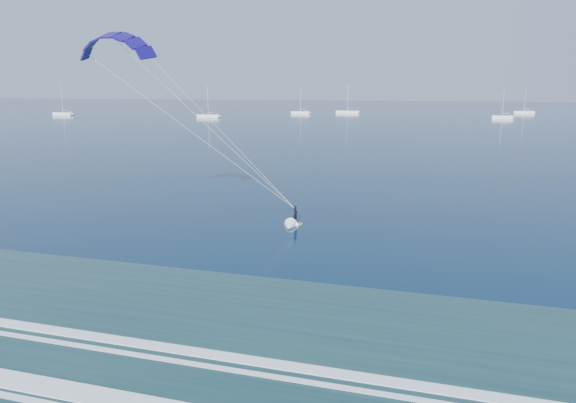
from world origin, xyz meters
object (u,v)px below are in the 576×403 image
Objects in this scene: sailboat_3 at (502,117)px; sailboat_0 at (208,116)px; sailboat_2 at (347,112)px; sailboat_7 at (63,114)px; sailboat_1 at (301,112)px; kitesurfer_rig at (210,129)px; sailboat_4 at (524,112)px.

sailboat_0 is at bearing -167.77° from sailboat_3.
sailboat_2 is 1.01× the size of sailboat_7.
kitesurfer_rig is at bearing -77.49° from sailboat_1.
sailboat_4 is (94.07, 30.28, 0.00)m from sailboat_1.
kitesurfer_rig is 1.23× the size of sailboat_7.
sailboat_7 is at bearing -179.09° from sailboat_0.
sailboat_7 is (-110.97, -48.68, 0.01)m from sailboat_2.
sailboat_2 is 1.16× the size of sailboat_4.
sailboat_1 is at bearing -162.16° from sailboat_4.
sailboat_2 is (18.69, 11.19, 0.01)m from sailboat_1.
sailboat_1 is at bearing 22.11° from sailboat_7.
kitesurfer_rig reaches higher than sailboat_3.
sailboat_3 is (80.40, -13.17, -0.01)m from sailboat_1.
sailboat_1 is at bearing 170.70° from sailboat_3.
sailboat_7 reaches higher than sailboat_4.
sailboat_2 is at bearing 46.20° from sailboat_0.
sailboat_2 is at bearing 30.91° from sailboat_1.
sailboat_0 reaches higher than sailboat_3.
kitesurfer_rig reaches higher than sailboat_7.
kitesurfer_rig is 195.04m from sailboat_2.
kitesurfer_rig is 1.41× the size of sailboat_4.
kitesurfer_rig reaches higher than sailboat_1.
sailboat_3 is 45.56m from sailboat_4.
sailboat_0 is 109.89m from sailboat_3.
sailboat_3 is at bearing -21.54° from sailboat_2.
sailboat_1 is (26.99, 36.46, -0.00)m from sailboat_0.
sailboat_4 is at bearing 75.87° from kitesurfer_rig.
sailboat_3 is at bearing -107.46° from sailboat_4.
kitesurfer_rig is 1.22× the size of sailboat_2.
sailboat_2 is 1.33× the size of sailboat_3.
sailboat_3 is at bearing 8.02° from sailboat_7.
sailboat_0 is (-67.50, 146.03, -7.52)m from kitesurfer_rig.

